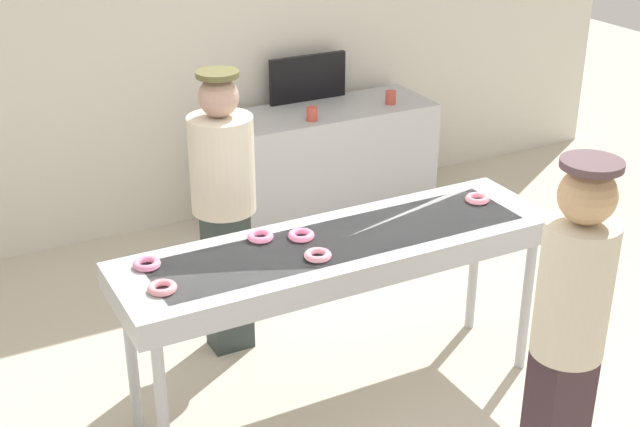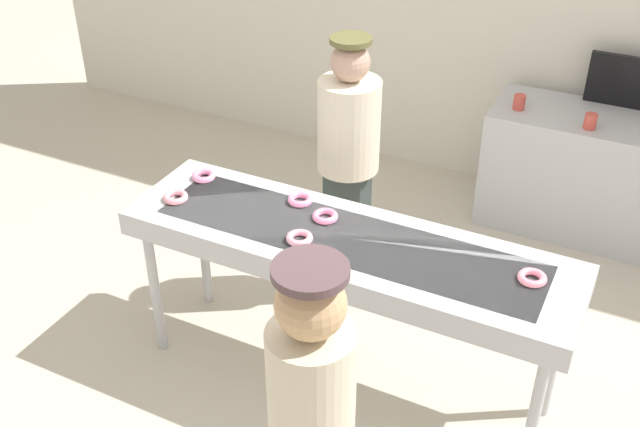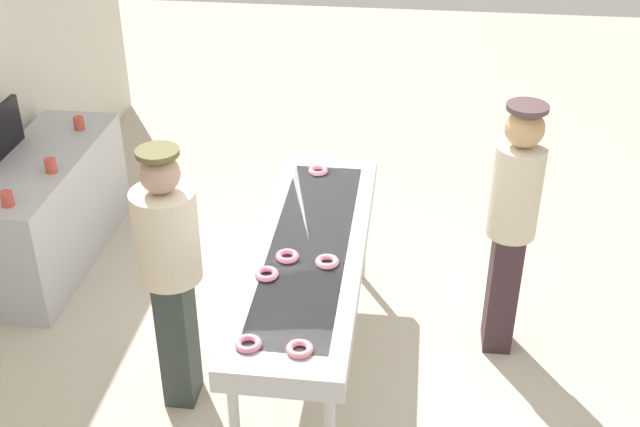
{
  "view_description": "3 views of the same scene",
  "coord_description": "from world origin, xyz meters",
  "views": [
    {
      "loc": [
        -2.82,
        -1.75,
        2.25
      ],
      "look_at": [
        0.23,
        0.26,
        1.18
      ],
      "focal_mm": 32.6,
      "sensor_mm": 36.0,
      "label": 1
    },
    {
      "loc": [
        1.11,
        -3.09,
        3.6
      ],
      "look_at": [
        0.15,
        0.17,
        1.19
      ],
      "focal_mm": 51.36,
      "sensor_mm": 36.0,
      "label": 2
    },
    {
      "loc": [
        -0.79,
        -2.45,
        2.71
      ],
      "look_at": [
        0.31,
        0.1,
        1.2
      ],
      "focal_mm": 49.06,
      "sensor_mm": 36.0,
      "label": 3
    }
  ],
  "objects": [
    {
      "name": "plain_donut_2",
      "position": [
        0.37,
        -0.17,
        1.0
      ],
      "size": [
        0.14,
        0.14,
        0.03
      ],
      "primitive_type": "torus",
      "rotation": [
        0.0,
        0.0,
        3.02
      ],
      "color": "#E6C387",
      "rests_on": "fryer_conveyor"
    },
    {
      "name": "plain_donut_0",
      "position": [
        0.3,
        0.03,
        1.0
      ],
      "size": [
        0.14,
        0.14,
        0.03
      ],
      "primitive_type": "torus",
      "rotation": [
        0.0,
        0.0,
        1.47
      ],
      "color": "beige",
      "rests_on": "fryer_conveyor"
    },
    {
      "name": "plain_donut_3",
      "position": [
        0.7,
        0.11,
        1.0
      ],
      "size": [
        0.13,
        0.13,
        0.03
      ],
      "primitive_type": "torus",
      "rotation": [
        0.0,
        0.0,
        3.11
      ],
      "color": "#F2D488",
      "rests_on": "fryer_conveyor"
    },
    {
      "name": "plain_donut_6",
      "position": [
        -0.05,
        0.1,
        1.0
      ],
      "size": [
        0.18,
        0.18,
        0.03
      ],
      "primitive_type": "torus",
      "rotation": [
        0.0,
        0.0,
        0.77
      ],
      "color": "beige",
      "rests_on": "fryer_conveyor"
    },
    {
      "name": "worker_baker",
      "position": [
        0.75,
        0.72,
        0.96
      ],
      "size": [
        0.37,
        0.37,
        1.66
      ],
      "rotation": [
        0.0,
        0.0,
        2.9
      ],
      "color": "#2D2E2E",
      "rests_on": "ground"
    },
    {
      "name": "menu_display",
      "position": [
        1.1,
        2.19,
        1.12
      ],
      "size": [
        0.59,
        0.04,
        0.37
      ],
      "primitive_type": "cube",
      "color": "black",
      "rests_on": "prep_counter"
    },
    {
      "name": "worker_assistant",
      "position": [
        -0.28,
        0.74,
        0.91
      ],
      "size": [
        0.32,
        0.32,
        1.62
      ],
      "rotation": [
        0.0,
        0.0,
        3.16
      ],
      "color": "#3A243A",
      "rests_on": "ground"
    },
    {
      "name": "fryer_conveyor",
      "position": [
        0.0,
        0.0,
        0.91
      ],
      "size": [
        2.15,
        0.79,
        0.99
      ],
      "color": "#B7BABF",
      "rests_on": "ground"
    },
    {
      "name": "paper_cup_0",
      "position": [
        0.87,
        1.82,
        0.98
      ],
      "size": [
        0.08,
        0.08,
        0.1
      ],
      "primitive_type": "cylinder",
      "color": "white",
      "rests_on": "prep_counter"
    },
    {
      "name": "prep_counter",
      "position": [
        1.1,
        1.96,
        0.46
      ],
      "size": [
        1.6,
        0.55,
        0.93
      ],
      "primitive_type": "cube",
      "color": "#B7BABF",
      "rests_on": "ground"
    },
    {
      "name": "paper_cup_1",
      "position": [
        0.84,
        2.07,
        0.98
      ],
      "size": [
        0.08,
        0.08,
        0.1
      ],
      "primitive_type": "cylinder",
      "color": "white",
      "rests_on": "prep_counter"
    },
    {
      "name": "plain_donut_1",
      "position": [
        0.93,
        0.05,
        1.0
      ],
      "size": [
        0.14,
        0.14,
        0.03
      ],
      "primitive_type": "torus",
      "rotation": [
        0.0,
        0.0,
        1.46
      ],
      "color": "#EBCE8B",
      "rests_on": "fryer_conveyor"
    },
    {
      "name": "plain_donut_7",
      "position": [
        -0.23,
        0.17,
        1.0
      ],
      "size": [
        0.15,
        0.15,
        0.03
      ],
      "primitive_type": "torus",
      "rotation": [
        0.0,
        0.0,
        1.3
      ],
      "color": "#F9C88B",
      "rests_on": "fryer_conveyor"
    },
    {
      "name": "plain_donut_4",
      "position": [
        0.12,
        0.07,
        1.0
      ],
      "size": [
        0.15,
        0.15,
        0.03
      ],
      "primitive_type": "torus",
      "rotation": [
        0.0,
        0.0,
        1.36
      ],
      "color": "beige",
      "rests_on": "fryer_conveyor"
    }
  ]
}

